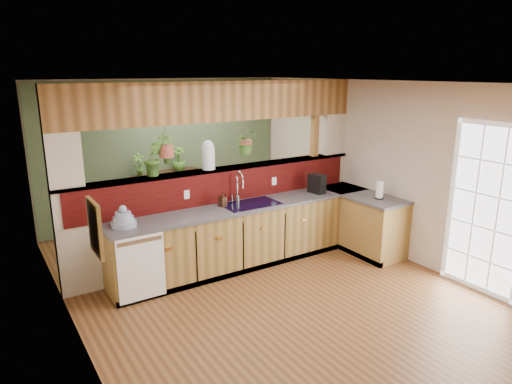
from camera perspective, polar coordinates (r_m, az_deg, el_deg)
ground at (r=5.94m, az=2.28°, el=-12.51°), size 4.60×7.00×0.01m
ceiling at (r=5.27m, az=2.58°, el=13.42°), size 4.60×7.00×0.01m
wall_back at (r=8.51m, az=-11.19°, el=4.96°), size 4.60×0.02×2.60m
wall_left at (r=4.61m, az=-21.84°, el=-4.39°), size 0.02×7.00×2.60m
wall_right at (r=7.00m, az=18.10°, el=2.36°), size 0.02×7.00×2.60m
pass_through_partition at (r=6.62m, az=-4.04°, el=1.40°), size 4.60×0.21×2.60m
pass_through_ledge at (r=6.57m, az=-4.30°, el=2.89°), size 4.60×0.21×0.04m
header_beam at (r=6.44m, az=-4.47°, el=11.23°), size 4.60×0.15×0.55m
sage_backwall at (r=8.49m, az=-11.14°, el=4.94°), size 4.55×0.02×2.55m
countertop at (r=6.86m, az=3.96°, el=-4.58°), size 4.14×1.52×0.90m
dishwasher at (r=5.70m, az=-14.14°, el=-9.17°), size 0.58×0.03×0.82m
navy_sink at (r=6.51m, az=-0.71°, el=-2.17°), size 0.82×0.50×0.18m
french_door at (r=6.32m, az=26.77°, el=-2.20°), size 0.06×1.02×2.16m
framed_print at (r=3.79m, az=-19.44°, el=-4.28°), size 0.04×0.35×0.45m
faucet at (r=6.50m, az=-2.22°, el=0.80°), size 0.20×0.20×0.47m
dish_stack at (r=5.78m, az=-16.23°, el=-3.36°), size 0.31×0.31×0.27m
soap_dispenser at (r=6.37m, az=-4.18°, el=-0.91°), size 0.12×0.12×0.21m
coffee_maker at (r=7.10m, az=7.69°, el=0.95°), size 0.16×0.26×0.29m
paper_towel at (r=6.97m, az=15.20°, el=0.22°), size 0.13×0.13×0.28m
glass_jar at (r=6.43m, az=-5.99°, el=4.63°), size 0.18×0.18×0.41m
ledge_plant_left at (r=6.12m, az=-12.62°, el=4.19°), size 0.31×0.28×0.49m
hanging_plant_a at (r=6.14m, az=-11.22°, el=6.58°), size 0.24×0.19×0.53m
hanging_plant_b at (r=6.68m, az=-1.26°, el=7.55°), size 0.37×0.34×0.47m
shelving_console at (r=8.39m, az=-11.49°, el=-0.81°), size 1.48×0.84×0.96m
shelf_plant_a at (r=8.10m, az=-14.45°, el=3.37°), size 0.24×0.19×0.40m
shelf_plant_b at (r=8.35m, az=-9.66°, el=4.11°), size 0.32×0.32×0.44m
floor_plant at (r=8.42m, az=-2.12°, el=-1.35°), size 0.81×0.74×0.74m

